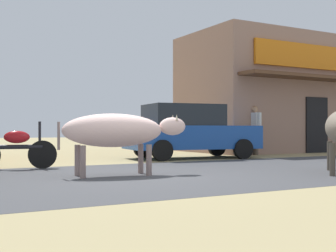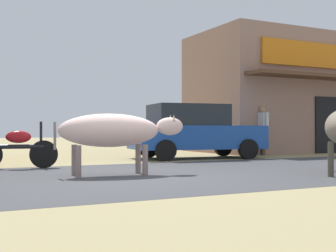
{
  "view_description": "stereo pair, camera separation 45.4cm",
  "coord_description": "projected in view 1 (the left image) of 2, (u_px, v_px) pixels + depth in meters",
  "views": [
    {
      "loc": [
        -3.69,
        -7.94,
        0.9
      ],
      "look_at": [
        1.41,
        1.3,
        0.97
      ],
      "focal_mm": 48.97,
      "sensor_mm": 36.0,
      "label": 1
    },
    {
      "loc": [
        -3.28,
        -8.15,
        0.9
      ],
      "look_at": [
        1.41,
        1.3,
        0.97
      ],
      "focal_mm": 48.97,
      "sensor_mm": 36.0,
      "label": 2
    }
  ],
  "objects": [
    {
      "name": "pedestrian_by_shop",
      "position": [
        255.0,
        126.0,
        15.83
      ],
      "size": [
        0.31,
        0.61,
        1.7
      ],
      "color": "brown",
      "rests_on": "ground"
    },
    {
      "name": "storefront_right_club",
      "position": [
        286.0,
        95.0,
        19.33
      ],
      "size": [
        8.63,
        5.05,
        4.63
      ],
      "color": "#987362",
      "rests_on": "ground"
    },
    {
      "name": "parked_motorcycle",
      "position": [
        16.0,
        148.0,
        10.19
      ],
      "size": [
        1.83,
        0.42,
        1.07
      ],
      "color": "black",
      "rests_on": "ground"
    },
    {
      "name": "asphalt_road",
      "position": [
        136.0,
        176.0,
        8.73
      ],
      "size": [
        72.0,
        5.76,
        0.0
      ],
      "primitive_type": "cube",
      "color": "#404144",
      "rests_on": "ground"
    },
    {
      "name": "parked_hatchback_car",
      "position": [
        189.0,
        131.0,
        13.98
      ],
      "size": [
        4.17,
        2.28,
        1.64
      ],
      "color": "#1A4799",
      "rests_on": "ground"
    },
    {
      "name": "cow_near_brown",
      "position": [
        117.0,
        131.0,
        8.82
      ],
      "size": [
        2.58,
        0.91,
        1.2
      ],
      "color": "beige",
      "rests_on": "ground"
    },
    {
      "name": "ground",
      "position": [
        136.0,
        176.0,
        8.73
      ],
      "size": [
        80.0,
        80.0,
        0.0
      ],
      "primitive_type": "plane",
      "color": "tan"
    }
  ]
}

